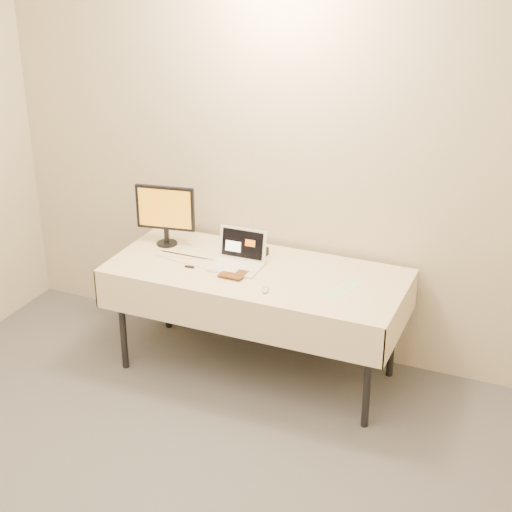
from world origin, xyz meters
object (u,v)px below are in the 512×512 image
at_px(table, 256,279).
at_px(laptop, 238,258).
at_px(monitor, 165,211).
at_px(book, 224,256).

bearing_deg(table, laptop, 172.22).
xyz_separation_m(laptop, monitor, (-0.58, 0.12, 0.19)).
xyz_separation_m(table, book, (-0.18, -0.09, 0.17)).
bearing_deg(book, monitor, 158.72).
height_order(table, monitor, monitor).
bearing_deg(table, monitor, 169.14).
distance_m(table, laptop, 0.18).
relative_size(monitor, book, 1.96).
distance_m(monitor, book, 0.59).
height_order(table, book, book).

